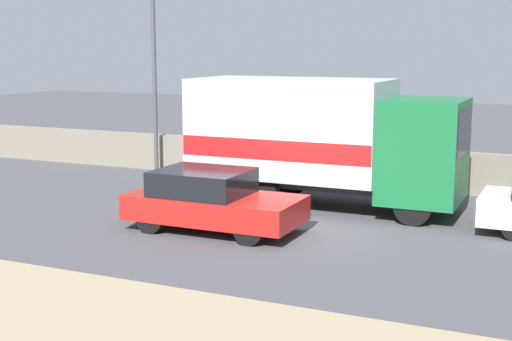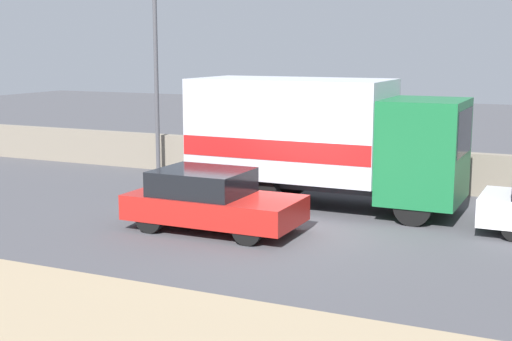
% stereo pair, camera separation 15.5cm
% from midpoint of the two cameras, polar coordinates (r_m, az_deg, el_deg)
% --- Properties ---
extents(ground_plane, '(80.00, 80.00, 0.00)m').
position_cam_midpoint_polar(ground_plane, '(16.78, 1.40, -4.45)').
color(ground_plane, '#47474C').
extents(dirt_shoulder_foreground, '(60.00, 4.90, 0.04)m').
position_cam_midpoint_polar(dirt_shoulder_foreground, '(10.78, -14.35, -12.95)').
color(dirt_shoulder_foreground, '#9E896B').
rests_on(dirt_shoulder_foreground, ground_plane).
extents(stone_wall_backdrop, '(60.00, 0.35, 1.20)m').
position_cam_midpoint_polar(stone_wall_backdrop, '(21.80, 7.16, 0.42)').
color(stone_wall_backdrop, gray).
rests_on(stone_wall_backdrop, ground_plane).
extents(street_lamp, '(0.56, 0.28, 7.82)m').
position_cam_midpoint_polar(street_lamp, '(23.75, -8.39, 10.54)').
color(street_lamp, '#4C4C51').
rests_on(street_lamp, ground_plane).
extents(box_truck, '(6.99, 2.61, 3.33)m').
position_cam_midpoint_polar(box_truck, '(18.60, 4.72, 2.69)').
color(box_truck, '#196B38').
rests_on(box_truck, ground_plane).
extents(car_hatchback, '(3.95, 1.87, 1.39)m').
position_cam_midpoint_polar(car_hatchback, '(16.28, -3.87, -2.38)').
color(car_hatchback, '#B21E19').
rests_on(car_hatchback, ground_plane).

